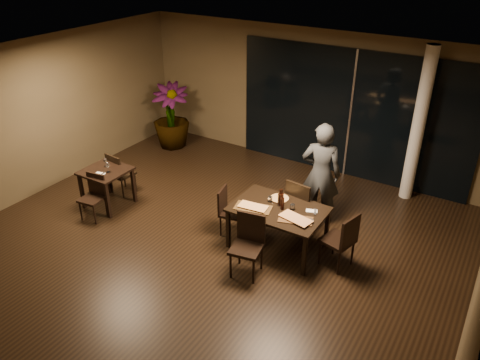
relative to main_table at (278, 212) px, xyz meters
name	(u,v)px	position (x,y,z in m)	size (l,w,h in m)	color
ground	(201,252)	(-1.00, -0.80, -0.68)	(8.00, 8.00, 0.00)	black
wall_back	(309,99)	(-1.00, 3.25, 0.82)	(8.00, 0.10, 3.00)	brown
wall_left	(27,120)	(-5.05, -0.80, 0.82)	(0.10, 8.00, 3.00)	brown
ceiling	(192,72)	(-1.00, -0.80, 2.34)	(8.00, 8.00, 0.04)	silver
window_panel	(351,115)	(0.00, 3.16, 0.67)	(5.00, 0.06, 2.70)	black
column	(418,126)	(1.40, 2.85, 0.82)	(0.24, 0.24, 3.00)	white
main_table	(278,212)	(0.00, 0.00, 0.00)	(1.50, 1.00, 0.75)	black
side_table	(106,176)	(-3.40, -0.50, -0.05)	(0.80, 0.80, 0.75)	black
chair_main_far	(301,204)	(0.12, 0.61, -0.11)	(0.52, 0.52, 1.01)	black
chair_main_near	(248,241)	(-0.10, -0.79, -0.13)	(0.53, 0.53, 0.98)	black
chair_main_left	(228,208)	(-0.93, -0.06, -0.20)	(0.48, 0.48, 0.86)	black
chair_main_right	(343,238)	(1.09, 0.05, -0.14)	(0.54, 0.54, 0.96)	black
chair_side_far	(119,172)	(-3.51, -0.08, -0.18)	(0.44, 0.44, 0.88)	black
chair_side_near	(94,194)	(-3.30, -0.92, -0.20)	(0.44, 0.44, 0.85)	black
diner	(321,174)	(0.24, 1.11, 0.27)	(0.64, 0.43, 1.90)	#2C2F31
potted_plant	(171,116)	(-4.13, 2.33, 0.10)	(0.85, 0.85, 1.55)	#27531B
pizza_board_left	(253,208)	(-0.35, -0.21, 0.08)	(0.59, 0.30, 0.01)	#442E15
pizza_board_right	(296,220)	(0.39, -0.17, 0.08)	(0.53, 0.27, 0.01)	#452C16
oblong_pizza_left	(253,207)	(-0.35, -0.21, 0.10)	(0.45, 0.21, 0.02)	#681909
oblong_pizza_right	(296,219)	(0.39, -0.17, 0.10)	(0.50, 0.23, 0.02)	maroon
round_pizza	(280,198)	(-0.13, 0.28, 0.08)	(0.30, 0.30, 0.01)	#A51912
bottle_a	(280,198)	(-0.03, 0.09, 0.22)	(0.06, 0.06, 0.29)	black
bottle_b	(282,202)	(0.06, 0.01, 0.21)	(0.06, 0.06, 0.28)	black
bottle_c	(282,198)	(0.00, 0.10, 0.23)	(0.07, 0.07, 0.30)	black
tumbler_left	(270,199)	(-0.22, 0.12, 0.12)	(0.07, 0.07, 0.09)	white
tumbler_right	(292,207)	(0.20, 0.09, 0.12)	(0.08, 0.08, 0.09)	white
napkin_near	(307,221)	(0.56, -0.10, 0.08)	(0.18, 0.10, 0.01)	white
napkin_far	(312,211)	(0.49, 0.19, 0.08)	(0.18, 0.10, 0.01)	white
wine_glass_a	(106,163)	(-3.49, -0.39, 0.16)	(0.07, 0.07, 0.16)	white
wine_glass_b	(108,168)	(-3.29, -0.53, 0.17)	(0.08, 0.08, 0.18)	white
side_napkin	(100,174)	(-3.35, -0.67, 0.08)	(0.18, 0.11, 0.01)	white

